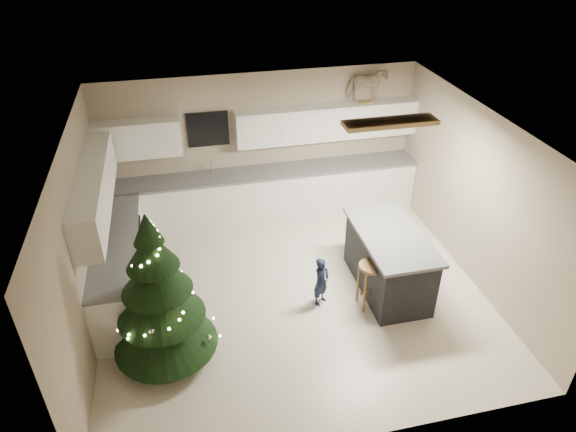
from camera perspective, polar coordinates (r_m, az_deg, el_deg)
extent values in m
plane|color=beige|center=(7.74, 0.58, -8.58)|extent=(5.50, 5.50, 0.00)
cube|color=tan|center=(9.12, -3.04, 7.84)|extent=(5.50, 0.02, 2.60)
cube|color=tan|center=(5.12, 7.40, -15.33)|extent=(5.50, 0.02, 2.60)
cube|color=tan|center=(6.96, -21.99, -3.15)|extent=(0.02, 5.00, 2.60)
cube|color=tan|center=(7.98, 20.24, 1.96)|extent=(0.02, 5.00, 2.60)
cube|color=silver|center=(6.36, 0.71, 9.46)|extent=(5.50, 5.00, 0.02)
cube|color=olive|center=(6.86, 11.30, 10.15)|extent=(1.25, 0.32, 0.06)
cube|color=white|center=(6.87, 11.26, 9.88)|extent=(1.15, 0.24, 0.02)
cube|color=white|center=(9.25, -2.56, 2.29)|extent=(5.48, 0.60, 0.90)
cube|color=white|center=(7.87, -18.17, -5.49)|extent=(0.60, 2.60, 0.90)
cube|color=slate|center=(9.01, -2.62, 4.85)|extent=(5.48, 0.62, 0.04)
cube|color=slate|center=(7.61, -18.68, -2.68)|extent=(0.62, 2.60, 0.04)
cube|color=white|center=(8.72, -16.42, 8.23)|extent=(1.40, 0.35, 0.60)
cube|color=white|center=(9.06, 4.38, 10.36)|extent=(3.20, 0.35, 0.60)
cube|color=white|center=(7.34, -20.71, 2.76)|extent=(0.35, 2.60, 0.60)
cube|color=black|center=(8.84, -8.91, 9.51)|extent=(0.70, 0.04, 0.60)
cube|color=#99999E|center=(8.94, -8.32, 4.13)|extent=(0.55, 0.40, 0.06)
cylinder|color=#99999E|center=(8.95, -8.47, 5.32)|extent=(0.03, 0.03, 0.24)
cube|color=black|center=(8.11, -17.93, -4.21)|extent=(0.64, 0.75, 0.90)
cube|color=black|center=(7.83, -20.46, -0.86)|extent=(0.10, 0.75, 0.30)
cube|color=black|center=(7.73, 11.08, -5.08)|extent=(0.80, 1.60, 0.90)
cube|color=#3C3C3F|center=(7.46, 11.45, -2.18)|extent=(0.90, 1.70, 0.05)
cylinder|color=olive|center=(7.22, 9.37, -5.52)|extent=(0.37, 0.37, 0.04)
cylinder|color=olive|center=(7.31, 8.52, -8.50)|extent=(0.04, 0.04, 0.67)
cylinder|color=olive|center=(7.39, 10.45, -8.16)|extent=(0.04, 0.04, 0.67)
cylinder|color=olive|center=(7.49, 7.82, -7.24)|extent=(0.04, 0.04, 0.67)
cylinder|color=olive|center=(7.58, 9.71, -6.92)|extent=(0.04, 0.04, 0.67)
cube|color=olive|center=(7.51, 9.05, -8.37)|extent=(0.29, 0.03, 0.03)
cylinder|color=#3F2816|center=(6.95, -13.25, -13.88)|extent=(0.11, 0.11, 0.29)
cone|color=black|center=(6.69, -13.65, -11.60)|extent=(1.30, 1.30, 0.67)
cone|color=black|center=(6.41, -14.14, -8.81)|extent=(1.07, 1.07, 0.57)
cone|color=black|center=(6.17, -14.61, -6.12)|extent=(0.84, 0.84, 0.53)
cone|color=black|center=(5.97, -15.04, -3.60)|extent=(0.61, 0.61, 0.48)
cone|color=black|center=(5.81, -15.43, -1.30)|extent=(0.34, 0.34, 0.38)
sphere|color=#FFD88C|center=(6.88, -7.58, -12.66)|extent=(0.03, 0.03, 0.03)
sphere|color=#FFD88C|center=(7.02, -8.43, -10.98)|extent=(0.03, 0.03, 0.03)
sphere|color=#FFD88C|center=(7.14, -9.93, -9.73)|extent=(0.03, 0.03, 0.03)
sphere|color=#FFD88C|center=(7.20, -11.82, -9.00)|extent=(0.03, 0.03, 0.03)
sphere|color=#FFD88C|center=(7.20, -13.82, -8.78)|extent=(0.03, 0.03, 0.03)
sphere|color=#FFD88C|center=(7.13, -15.70, -9.03)|extent=(0.03, 0.03, 0.03)
sphere|color=#FFD88C|center=(7.00, -17.22, -9.65)|extent=(0.03, 0.03, 0.03)
sphere|color=#FFD88C|center=(6.83, -18.18, -10.51)|extent=(0.03, 0.03, 0.03)
sphere|color=#FFD88C|center=(6.64, -18.46, -11.44)|extent=(0.03, 0.03, 0.03)
sphere|color=#FFD88C|center=(6.45, -17.99, -12.23)|extent=(0.03, 0.03, 0.03)
sphere|color=#FFD88C|center=(6.29, -16.87, -12.71)|extent=(0.03, 0.03, 0.03)
sphere|color=#FFD88C|center=(6.18, -15.29, -12.72)|extent=(0.03, 0.03, 0.03)
sphere|color=#FFD88C|center=(6.12, -13.58, -12.22)|extent=(0.03, 0.03, 0.03)
sphere|color=#FFD88C|center=(6.13, -12.07, -11.26)|extent=(0.03, 0.03, 0.03)
sphere|color=#FFD88C|center=(6.18, -11.03, -10.01)|extent=(0.03, 0.03, 0.03)
sphere|color=#FFD88C|center=(6.26, -10.60, -8.65)|extent=(0.03, 0.03, 0.03)
sphere|color=#FFD88C|center=(6.35, -10.79, -7.38)|extent=(0.03, 0.03, 0.03)
sphere|color=#FFD88C|center=(6.43, -11.48, -6.32)|extent=(0.03, 0.03, 0.03)
sphere|color=#FFD88C|center=(6.48, -12.53, -5.54)|extent=(0.03, 0.03, 0.03)
sphere|color=#FFD88C|center=(6.49, -13.76, -5.08)|extent=(0.03, 0.03, 0.03)
sphere|color=#FFD88C|center=(6.46, -14.97, -4.90)|extent=(0.03, 0.03, 0.03)
sphere|color=#FFD88C|center=(6.39, -16.01, -4.95)|extent=(0.03, 0.03, 0.03)
sphere|color=#FFD88C|center=(6.30, -16.75, -5.14)|extent=(0.03, 0.03, 0.03)
sphere|color=#FFD88C|center=(6.18, -17.11, -5.37)|extent=(0.03, 0.03, 0.03)
sphere|color=#FFD88C|center=(6.07, -17.07, -5.54)|extent=(0.03, 0.03, 0.03)
sphere|color=#FFD88C|center=(5.97, -16.69, -5.55)|extent=(0.03, 0.03, 0.03)
sphere|color=#FFD88C|center=(5.89, -16.07, -5.37)|extent=(0.03, 0.03, 0.03)
sphere|color=#FFD88C|center=(5.84, -15.36, -4.96)|extent=(0.03, 0.03, 0.03)
sphere|color=#FFD88C|center=(5.82, -14.72, -4.37)|extent=(0.03, 0.03, 0.03)
sphere|color=#FFD88C|center=(5.82, -14.27, -3.65)|extent=(0.03, 0.03, 0.03)
sphere|color=#FFD88C|center=(5.83, -14.08, -2.90)|extent=(0.03, 0.03, 0.03)
sphere|color=#FFD88C|center=(5.85, -14.13, -2.19)|extent=(0.03, 0.03, 0.03)
sphere|color=#FFD88C|center=(5.86, -14.39, -1.56)|extent=(0.03, 0.03, 0.03)
sphere|color=#FFD88C|center=(5.86, -14.77, -1.03)|extent=(0.03, 0.03, 0.03)
sphere|color=#FFD88C|center=(5.84, -15.17, -0.61)|extent=(0.03, 0.03, 0.03)
sphere|color=silver|center=(6.76, -8.58, -11.84)|extent=(0.07, 0.07, 0.07)
sphere|color=silver|center=(6.96, -16.24, -9.10)|extent=(0.07, 0.07, 0.07)
sphere|color=silver|center=(6.21, -15.14, -12.24)|extent=(0.07, 0.07, 0.07)
sphere|color=silver|center=(6.42, -11.34, -7.30)|extent=(0.07, 0.07, 0.07)
sphere|color=silver|center=(6.36, -16.47, -6.07)|extent=(0.07, 0.07, 0.07)
sphere|color=silver|center=(5.94, -14.76, -6.25)|extent=(0.07, 0.07, 0.07)
sphere|color=silver|center=(6.01, -14.19, -3.04)|extent=(0.07, 0.07, 0.07)
sphere|color=silver|center=(5.86, -15.70, -1.77)|extent=(0.07, 0.07, 0.07)
imported|color=black|center=(7.36, 3.72, -7.26)|extent=(0.33, 0.32, 0.77)
cube|color=olive|center=(9.12, 8.71, 12.35)|extent=(0.26, 0.02, 0.02)
cube|color=olive|center=(9.20, 8.53, 12.53)|extent=(0.26, 0.02, 0.02)
imported|color=#CBB297|center=(9.07, 8.77, 14.19)|extent=(0.70, 0.38, 0.57)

